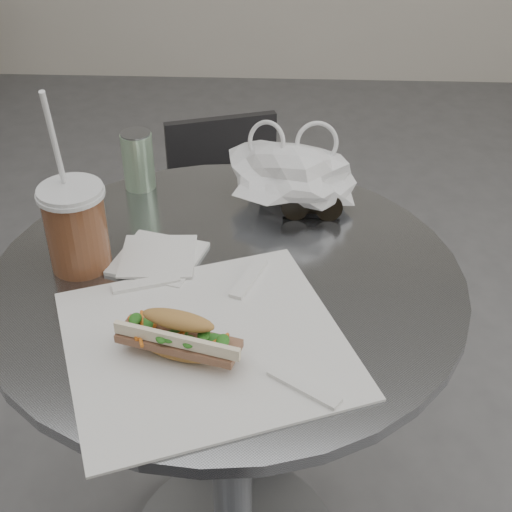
{
  "coord_description": "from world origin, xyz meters",
  "views": [
    {
      "loc": [
        0.09,
        -0.71,
        1.41
      ],
      "look_at": [
        0.05,
        0.18,
        0.79
      ],
      "focal_mm": 50.0,
      "sensor_mm": 36.0,
      "label": 1
    }
  ],
  "objects_px": {
    "iced_coffee": "(76,226)",
    "drink_can": "(138,160)",
    "cafe_table": "(230,396)",
    "sunglasses": "(312,209)",
    "chair_far": "(236,270)",
    "banh_mi": "(179,337)"
  },
  "relations": [
    {
      "from": "cafe_table",
      "to": "sunglasses",
      "type": "xyz_separation_m",
      "value": [
        0.14,
        0.18,
        0.29
      ]
    },
    {
      "from": "cafe_table",
      "to": "iced_coffee",
      "type": "distance_m",
      "value": 0.42
    },
    {
      "from": "banh_mi",
      "to": "sunglasses",
      "type": "height_order",
      "value": "banh_mi"
    },
    {
      "from": "cafe_table",
      "to": "sunglasses",
      "type": "bearing_deg",
      "value": 52.01
    },
    {
      "from": "iced_coffee",
      "to": "sunglasses",
      "type": "xyz_separation_m",
      "value": [
        0.38,
        0.16,
        -0.06
      ]
    },
    {
      "from": "cafe_table",
      "to": "banh_mi",
      "type": "distance_m",
      "value": 0.37
    },
    {
      "from": "iced_coffee",
      "to": "drink_can",
      "type": "height_order",
      "value": "iced_coffee"
    },
    {
      "from": "iced_coffee",
      "to": "sunglasses",
      "type": "height_order",
      "value": "iced_coffee"
    },
    {
      "from": "chair_far",
      "to": "banh_mi",
      "type": "bearing_deg",
      "value": 71.33
    },
    {
      "from": "sunglasses",
      "to": "banh_mi",
      "type": "bearing_deg",
      "value": -117.16
    },
    {
      "from": "banh_mi",
      "to": "sunglasses",
      "type": "distance_m",
      "value": 0.42
    },
    {
      "from": "iced_coffee",
      "to": "sunglasses",
      "type": "bearing_deg",
      "value": 23.1
    },
    {
      "from": "cafe_table",
      "to": "chair_far",
      "type": "relative_size",
      "value": 1.11
    },
    {
      "from": "iced_coffee",
      "to": "sunglasses",
      "type": "relative_size",
      "value": 2.8
    },
    {
      "from": "cafe_table",
      "to": "banh_mi",
      "type": "bearing_deg",
      "value": -103.83
    },
    {
      "from": "chair_far",
      "to": "iced_coffee",
      "type": "bearing_deg",
      "value": 53.35
    },
    {
      "from": "banh_mi",
      "to": "drink_can",
      "type": "xyz_separation_m",
      "value": [
        -0.14,
        0.47,
        0.02
      ]
    },
    {
      "from": "cafe_table",
      "to": "drink_can",
      "type": "xyz_separation_m",
      "value": [
        -0.19,
        0.28,
        0.33
      ]
    },
    {
      "from": "banh_mi",
      "to": "iced_coffee",
      "type": "relative_size",
      "value": 0.72
    },
    {
      "from": "banh_mi",
      "to": "sunglasses",
      "type": "relative_size",
      "value": 2.02
    },
    {
      "from": "chair_far",
      "to": "iced_coffee",
      "type": "xyz_separation_m",
      "value": [
        -0.2,
        -0.59,
        0.51
      ]
    },
    {
      "from": "iced_coffee",
      "to": "drink_can",
      "type": "xyz_separation_m",
      "value": [
        0.05,
        0.26,
        -0.02
      ]
    }
  ]
}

